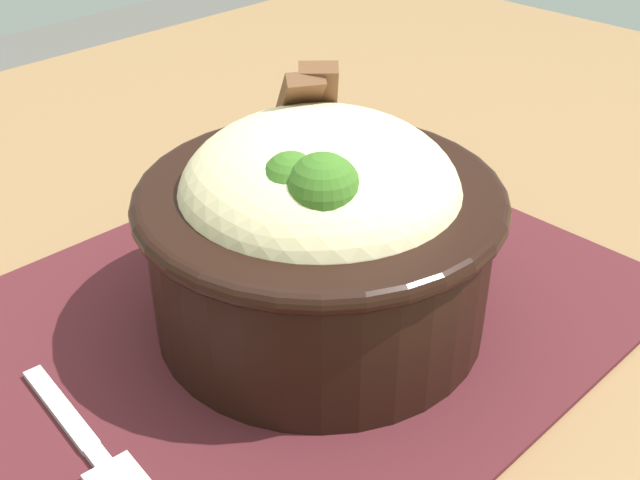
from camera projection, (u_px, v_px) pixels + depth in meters
table at (202, 436)px, 0.44m from camera, size 1.36×0.94×0.78m
placemat at (228, 351)px, 0.41m from camera, size 0.47×0.30×0.00m
bowl at (320, 228)px, 0.40m from camera, size 0.19×0.19×0.13m
fork at (97, 455)px, 0.35m from camera, size 0.03×0.13×0.00m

